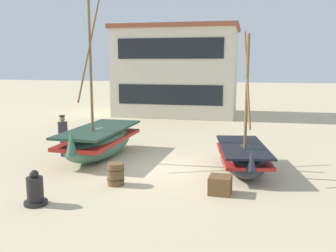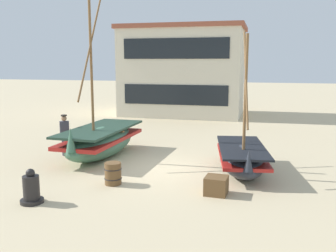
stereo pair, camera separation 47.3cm
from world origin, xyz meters
The scene contains 8 objects.
ground_plane centered at (0.00, 0.00, 0.00)m, with size 120.00×120.00×0.00m, color #CCB78E.
fishing_boat_near_left centered at (2.82, 0.27, 0.53)m, with size 2.11×3.94×4.84m.
fishing_boat_centre_large centered at (-2.83, 1.07, 0.67)m, with size 2.07×4.80×6.50m.
fisherman_by_hull centered at (-4.36, 0.96, 0.83)m, with size 0.42×0.39×1.68m.
capstan_winch centered at (-2.55, -4.06, 0.38)m, with size 0.63×0.63×0.96m.
wooden_barrel centered at (-1.01, -2.04, 0.35)m, with size 0.56×0.56×0.70m.
cargo_crate centered at (2.24, -2.14, 0.26)m, with size 0.63×0.63×0.53m, color brown.
harbor_building_main centered at (-2.21, 14.32, 3.17)m, with size 8.71×5.68×6.32m.
Camera 1 is at (2.99, -12.70, 3.80)m, focal length 40.11 mm.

